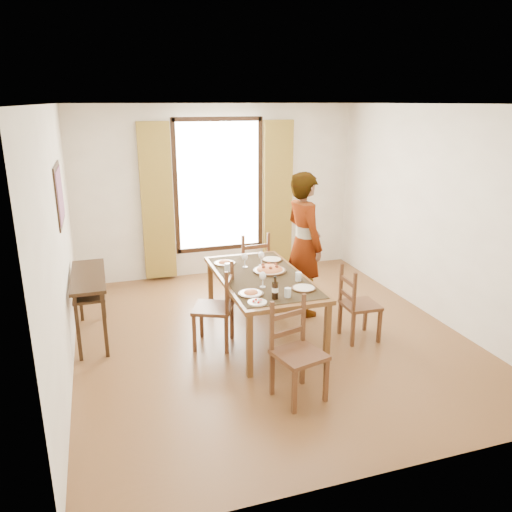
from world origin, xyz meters
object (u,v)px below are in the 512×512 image
object	(u,v)px
man	(304,244)
dining_table	(262,281)
pasta_platter	(270,268)
console_table	(89,284)

from	to	relation	value
man	dining_table	bearing A→B (deg)	116.52
dining_table	pasta_platter	bearing A→B (deg)	41.05
console_table	pasta_platter	bearing A→B (deg)	-11.52
console_table	dining_table	xyz separation A→B (m)	(1.96, -0.54, 0.01)
man	pasta_platter	bearing A→B (deg)	114.79
console_table	pasta_platter	xyz separation A→B (m)	(2.09, -0.43, 0.12)
man	console_table	bearing A→B (deg)	81.60
dining_table	pasta_platter	size ratio (longest dim) A/B	4.78
dining_table	man	xyz separation A→B (m)	(0.74, 0.50, 0.25)
console_table	man	size ratio (longest dim) A/B	0.64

